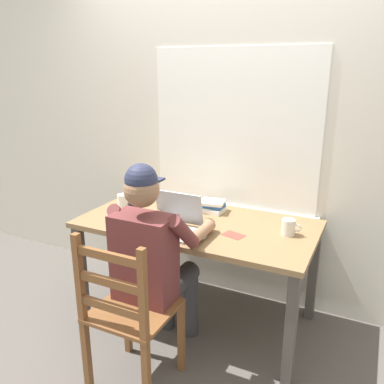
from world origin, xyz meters
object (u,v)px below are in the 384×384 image
(laptop, at_px, (173,222))
(computer_mouse, at_px, (201,236))
(desk, at_px, (197,234))
(book_stack_main, at_px, (212,206))
(wooden_chair, at_px, (128,315))
(coffee_mug_white, at_px, (123,200))
(landscape_photo_print, at_px, (233,235))
(coffee_mug_dark, at_px, (133,209))
(seated_person, at_px, (154,255))
(coffee_mug_spare, at_px, (289,227))

(laptop, distance_m, computer_mouse, 0.23)
(laptop, relative_size, computer_mouse, 3.30)
(desk, relative_size, laptop, 4.73)
(book_stack_main, bearing_deg, wooden_chair, -93.59)
(coffee_mug_white, xyz_separation_m, landscape_photo_print, (0.93, -0.16, -0.04))
(wooden_chair, height_order, laptop, laptop)
(wooden_chair, relative_size, coffee_mug_dark, 8.71)
(desk, relative_size, landscape_photo_print, 12.01)
(desk, distance_m, landscape_photo_print, 0.33)
(desk, distance_m, book_stack_main, 0.26)
(desk, bearing_deg, landscape_photo_print, -20.15)
(seated_person, height_order, wooden_chair, seated_person)
(seated_person, height_order, coffee_mug_dark, seated_person)
(laptop, height_order, book_stack_main, laptop)
(desk, height_order, landscape_photo_print, landscape_photo_print)
(book_stack_main, bearing_deg, computer_mouse, -74.21)
(seated_person, xyz_separation_m, landscape_photo_print, (0.35, 0.37, 0.05))
(desk, distance_m, coffee_mug_dark, 0.48)
(book_stack_main, bearing_deg, coffee_mug_dark, -146.36)
(seated_person, bearing_deg, coffee_mug_white, 137.95)
(seated_person, distance_m, coffee_mug_spare, 0.84)
(desk, height_order, coffee_mug_spare, coffee_mug_spare)
(computer_mouse, bearing_deg, coffee_mug_white, 159.16)
(book_stack_main, xyz_separation_m, landscape_photo_print, (0.29, -0.33, -0.04))
(coffee_mug_white, bearing_deg, seated_person, -42.05)
(computer_mouse, bearing_deg, seated_person, -130.33)
(wooden_chair, bearing_deg, desk, 86.17)
(laptop, bearing_deg, coffee_mug_dark, 163.43)
(laptop, xyz_separation_m, coffee_mug_white, (-0.55, 0.24, -0.01))
(wooden_chair, relative_size, coffee_mug_spare, 7.96)
(computer_mouse, xyz_separation_m, coffee_mug_white, (-0.77, 0.29, 0.03))
(book_stack_main, relative_size, landscape_photo_print, 1.58)
(coffee_mug_dark, xyz_separation_m, landscape_photo_print, (0.75, -0.02, -0.05))
(coffee_mug_white, bearing_deg, computer_mouse, -20.84)
(desk, height_order, laptop, laptop)
(landscape_photo_print, bearing_deg, laptop, -150.88)
(coffee_mug_dark, bearing_deg, laptop, -16.57)
(coffee_mug_white, bearing_deg, landscape_photo_print, -9.58)
(computer_mouse, bearing_deg, wooden_chair, -110.82)
(seated_person, distance_m, book_stack_main, 0.70)
(wooden_chair, height_order, coffee_mug_white, wooden_chair)
(coffee_mug_dark, height_order, landscape_photo_print, coffee_mug_dark)
(computer_mouse, bearing_deg, coffee_mug_spare, 32.67)
(coffee_mug_white, relative_size, landscape_photo_print, 0.94)
(computer_mouse, height_order, coffee_mug_white, coffee_mug_white)
(computer_mouse, bearing_deg, coffee_mug_dark, 164.79)
(seated_person, height_order, coffee_mug_spare, seated_person)
(laptop, xyz_separation_m, coffee_mug_spare, (0.68, 0.24, -0.00))
(wooden_chair, distance_m, book_stack_main, 1.03)
(computer_mouse, bearing_deg, laptop, 167.10)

